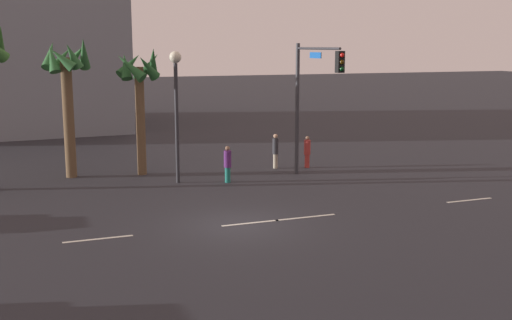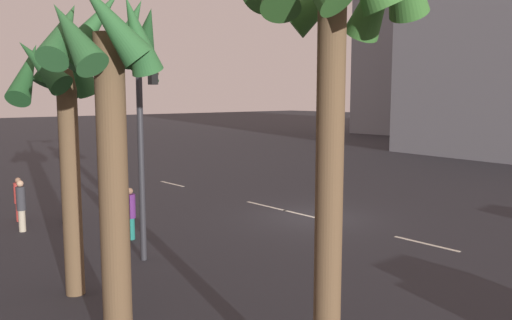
# 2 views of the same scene
# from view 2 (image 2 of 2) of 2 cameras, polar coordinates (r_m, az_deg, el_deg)

# --- Properties ---
(ground_plane) EXTENTS (220.00, 220.00, 0.00)m
(ground_plane) POSITION_cam_2_polar(r_m,az_deg,el_deg) (20.95, 6.30, -6.32)
(ground_plane) COLOR #28282D
(lane_stripe_2) EXTENTS (2.37, 0.14, 0.01)m
(lane_stripe_2) POSITION_cam_2_polar(r_m,az_deg,el_deg) (18.07, 18.32, -8.80)
(lane_stripe_2) COLOR silver
(lane_stripe_2) RESTS_ON ground_plane
(lane_stripe_3) EXTENTS (2.25, 0.14, 0.01)m
(lane_stripe_3) POSITION_cam_2_polar(r_m,az_deg,el_deg) (21.29, 5.27, -6.07)
(lane_stripe_3) COLOR silver
(lane_stripe_3) RESTS_ON ground_plane
(lane_stripe_4) EXTENTS (2.50, 0.14, 0.01)m
(lane_stripe_4) POSITION_cam_2_polar(r_m,az_deg,el_deg) (22.86, 1.13, -5.12)
(lane_stripe_4) COLOR silver
(lane_stripe_4) RESTS_ON ground_plane
(lane_stripe_5) EXTENTS (2.27, 0.14, 0.01)m
(lane_stripe_5) POSITION_cam_2_polar(r_m,az_deg,el_deg) (28.92, -9.27, -2.63)
(lane_stripe_5) COLOR silver
(lane_stripe_5) RESTS_ON ground_plane
(traffic_signal) EXTENTS (0.43, 4.52, 6.64)m
(traffic_signal) POSITION_cam_2_polar(r_m,az_deg,el_deg) (21.49, -17.44, 5.72)
(traffic_signal) COLOR #38383D
(traffic_signal) RESTS_ON ground_plane
(streetlamp) EXTENTS (0.56, 0.56, 6.27)m
(streetlamp) POSITION_cam_2_polar(r_m,az_deg,el_deg) (15.20, -12.76, 5.18)
(streetlamp) COLOR #2D2D33
(streetlamp) RESTS_ON ground_plane
(pedestrian_0) EXTENTS (0.43, 0.43, 1.87)m
(pedestrian_0) POSITION_cam_2_polar(r_m,az_deg,el_deg) (20.27, -24.59, -4.48)
(pedestrian_0) COLOR #B2A58C
(pedestrian_0) RESTS_ON ground_plane
(pedestrian_1) EXTENTS (0.36, 0.36, 1.78)m
(pedestrian_1) POSITION_cam_2_polar(r_m,az_deg,el_deg) (17.99, -13.76, -5.66)
(pedestrian_1) COLOR #1E7266
(pedestrian_1) RESTS_ON ground_plane
(pedestrian_2) EXTENTS (0.41, 0.41, 1.72)m
(pedestrian_2) POSITION_cam_2_polar(r_m,az_deg,el_deg) (21.99, -24.80, -3.88)
(pedestrian_2) COLOR #BF3833
(pedestrian_2) RESTS_ON ground_plane
(palm_tree_0) EXTENTS (2.68, 2.57, 7.71)m
(palm_tree_0) POSITION_cam_2_polar(r_m,az_deg,el_deg) (7.61, 8.62, 14.71)
(palm_tree_0) COLOR brown
(palm_tree_0) RESTS_ON ground_plane
(palm_tree_1) EXTENTS (2.72, 2.81, 6.51)m
(palm_tree_1) POSITION_cam_2_polar(r_m,az_deg,el_deg) (12.97, -20.32, 6.17)
(palm_tree_1) COLOR brown
(palm_tree_1) RESTS_ON ground_plane
(palm_tree_2) EXTENTS (2.50, 2.39, 7.03)m
(palm_tree_2) POSITION_cam_2_polar(r_m,az_deg,el_deg) (9.58, -16.05, 7.39)
(palm_tree_2) COLOR brown
(palm_tree_2) RESTS_ON ground_plane
(building_1) EXTENTS (11.21, 11.63, 21.43)m
(building_1) POSITION_cam_2_polar(r_m,az_deg,el_deg) (70.92, 16.77, 11.55)
(building_1) COLOR gray
(building_1) RESTS_ON ground_plane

